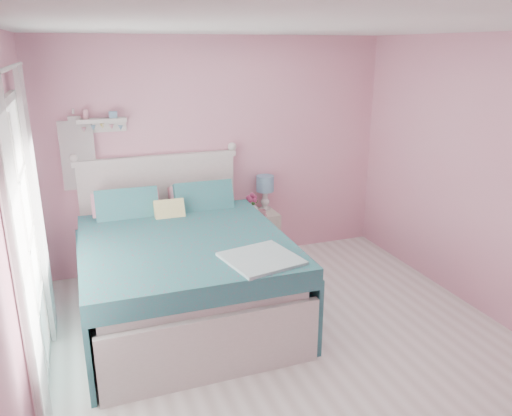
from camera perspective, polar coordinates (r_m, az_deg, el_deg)
floor at (r=4.35m, az=4.94°, el=-16.72°), size 4.50×4.50×0.00m
room_shell at (r=3.69m, az=5.60°, el=3.94°), size 4.50×4.50×4.50m
bed at (r=4.85m, az=-8.47°, el=-7.14°), size 1.84×2.32×1.34m
nightstand at (r=6.01m, az=0.33°, el=-3.22°), size 0.42×0.41×0.60m
table_lamp at (r=5.94m, az=1.04°, el=2.52°), size 0.21×0.21×0.42m
vase at (r=5.85m, az=-0.45°, el=0.07°), size 0.18×0.18×0.15m
teacup at (r=5.77m, az=0.67°, el=-0.57°), size 0.12×0.12×0.08m
roses at (r=5.81m, az=-0.46°, el=1.13°), size 0.14×0.11×0.12m
wall_shelf at (r=5.47m, az=-17.28°, el=9.41°), size 0.50×0.15×0.25m
hanging_dress at (r=5.51m, az=-19.68°, el=5.68°), size 0.34×0.03×0.72m
french_door at (r=3.91m, az=-24.72°, el=-4.76°), size 0.04×1.32×2.16m
curtain_near at (r=3.18m, az=-24.89°, el=-7.85°), size 0.04×0.40×2.32m
curtain_far at (r=4.57m, az=-23.70°, el=-0.04°), size 0.04×0.40×2.32m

